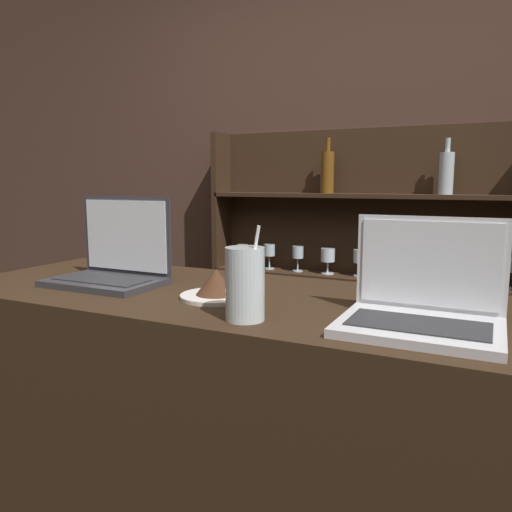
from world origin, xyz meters
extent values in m
cube|color=black|center=(0.00, 0.30, 0.54)|extent=(1.79, 0.60, 1.08)
cube|color=#4C3328|center=(0.00, 1.70, 1.35)|extent=(7.00, 0.06, 2.70)
cube|color=#332114|center=(-0.84, 1.58, 0.81)|extent=(0.03, 0.18, 1.62)
cube|color=#332114|center=(-0.07, 1.66, 0.81)|extent=(1.58, 0.02, 1.62)
cube|color=#332114|center=(-0.07, 1.58, 0.49)|extent=(1.54, 0.18, 0.02)
cube|color=#332114|center=(-0.07, 1.58, 0.89)|extent=(1.54, 0.18, 0.02)
cube|color=#332114|center=(-0.07, 1.58, 1.30)|extent=(1.54, 0.18, 0.02)
cylinder|color=silver|center=(-0.72, 1.58, 0.91)|extent=(0.05, 0.05, 0.01)
cylinder|color=silver|center=(-0.72, 1.58, 0.94)|extent=(0.01, 0.01, 0.06)
cylinder|color=silver|center=(-0.72, 1.58, 1.00)|extent=(0.06, 0.06, 0.06)
cylinder|color=silver|center=(-0.55, 1.58, 0.91)|extent=(0.05, 0.05, 0.01)
cylinder|color=silver|center=(-0.55, 1.58, 0.94)|extent=(0.01, 0.01, 0.07)
cylinder|color=silver|center=(-0.55, 1.58, 1.01)|extent=(0.06, 0.06, 0.06)
cylinder|color=silver|center=(-0.39, 1.58, 0.91)|extent=(0.05, 0.05, 0.01)
cylinder|color=silver|center=(-0.39, 1.58, 0.94)|extent=(0.01, 0.01, 0.06)
cylinder|color=silver|center=(-0.39, 1.58, 1.01)|extent=(0.06, 0.06, 0.06)
cylinder|color=silver|center=(-0.23, 1.58, 0.91)|extent=(0.06, 0.06, 0.01)
cylinder|color=silver|center=(-0.23, 1.58, 0.94)|extent=(0.01, 0.01, 0.06)
cylinder|color=silver|center=(-0.23, 1.58, 1.00)|extent=(0.07, 0.07, 0.07)
cylinder|color=silver|center=(-0.07, 1.58, 0.91)|extent=(0.05, 0.05, 0.01)
cylinder|color=silver|center=(-0.07, 1.58, 0.94)|extent=(0.01, 0.01, 0.06)
cylinder|color=silver|center=(-0.07, 1.58, 1.01)|extent=(0.06, 0.06, 0.07)
cylinder|color=silver|center=(0.09, 1.58, 0.91)|extent=(0.06, 0.06, 0.01)
cylinder|color=silver|center=(0.09, 1.58, 0.94)|extent=(0.01, 0.01, 0.06)
cylinder|color=silver|center=(0.09, 1.58, 1.00)|extent=(0.06, 0.06, 0.06)
cylinder|color=silver|center=(0.25, 1.58, 0.91)|extent=(0.06, 0.06, 0.01)
cylinder|color=silver|center=(0.25, 1.58, 0.95)|extent=(0.01, 0.01, 0.08)
cylinder|color=silver|center=(0.25, 1.58, 1.02)|extent=(0.07, 0.07, 0.07)
cylinder|color=silver|center=(0.42, 1.58, 0.91)|extent=(0.06, 0.06, 0.01)
cylinder|color=silver|center=(0.42, 1.58, 0.94)|extent=(0.01, 0.01, 0.07)
cylinder|color=silver|center=(0.42, 1.58, 1.01)|extent=(0.06, 0.06, 0.06)
cylinder|color=silver|center=(0.58, 1.58, 0.91)|extent=(0.06, 0.06, 0.01)
cylinder|color=silver|center=(0.58, 1.58, 0.95)|extent=(0.01, 0.01, 0.07)
cylinder|color=silver|center=(0.58, 1.58, 1.01)|extent=(0.07, 0.07, 0.06)
cylinder|color=#B2C1C6|center=(0.31, 1.58, 1.40)|extent=(0.06, 0.06, 0.19)
cylinder|color=#B2C1C6|center=(0.31, 1.58, 1.53)|extent=(0.02, 0.02, 0.06)
cylinder|color=brown|center=(-0.24, 1.58, 1.41)|extent=(0.06, 0.06, 0.20)
cylinder|color=brown|center=(-0.24, 1.58, 1.55)|extent=(0.02, 0.02, 0.07)
cube|color=#333338|center=(-0.46, 0.24, 1.09)|extent=(0.32, 0.20, 0.02)
cube|color=#28282B|center=(-0.46, 0.23, 1.10)|extent=(0.27, 0.11, 0.00)
cube|color=#333338|center=(-0.46, 0.34, 1.21)|extent=(0.32, 0.00, 0.23)
cube|color=silver|center=(-0.46, 0.33, 1.21)|extent=(0.29, 0.01, 0.21)
cube|color=silver|center=(0.40, 0.17, 1.09)|extent=(0.31, 0.24, 0.02)
cube|color=#28282B|center=(0.40, 0.15, 1.10)|extent=(0.26, 0.13, 0.00)
cube|color=silver|center=(0.40, 0.28, 1.19)|extent=(0.31, 0.00, 0.20)
cube|color=silver|center=(0.40, 0.28, 1.19)|extent=(0.28, 0.01, 0.18)
cylinder|color=silver|center=(-0.09, 0.24, 1.08)|extent=(0.18, 0.18, 0.01)
cone|color=#422616|center=(-0.09, 0.24, 1.12)|extent=(0.10, 0.10, 0.07)
cube|color=#B7B7BC|center=(-0.04, 0.23, 1.09)|extent=(0.08, 0.16, 0.00)
cylinder|color=silver|center=(0.06, 0.10, 1.15)|extent=(0.08, 0.08, 0.16)
cylinder|color=white|center=(0.08, 0.10, 1.18)|extent=(0.04, 0.01, 0.20)
camera|label=1|loc=(0.53, -0.82, 1.37)|focal=35.00mm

